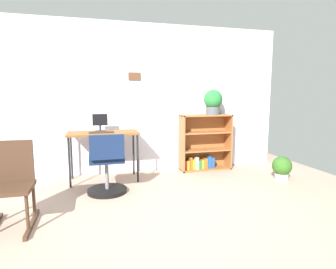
{
  "coord_description": "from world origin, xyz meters",
  "views": [
    {
      "loc": [
        -0.65,
        -2.54,
        1.3
      ],
      "look_at": [
        0.38,
        1.24,
        0.74
      ],
      "focal_mm": 30.07,
      "sensor_mm": 36.0,
      "label": 1
    }
  ],
  "objects_px": {
    "bookshelf_low": "(204,145)",
    "potted_plant_floor": "(282,167)",
    "potted_plant_on_shelf": "(213,101)",
    "office_chair": "(107,168)",
    "monitor": "(100,122)",
    "desk": "(103,136)",
    "rocking_chair": "(11,183)",
    "keyboard": "(101,132)"
  },
  "relations": [
    {
      "from": "bookshelf_low",
      "to": "potted_plant_floor",
      "type": "xyz_separation_m",
      "value": [
        0.9,
        -0.94,
        -0.23
      ]
    },
    {
      "from": "potted_plant_on_shelf",
      "to": "office_chair",
      "type": "bearing_deg",
      "value": -156.68
    },
    {
      "from": "monitor",
      "to": "bookshelf_low",
      "type": "bearing_deg",
      "value": 4.29
    },
    {
      "from": "desk",
      "to": "office_chair",
      "type": "bearing_deg",
      "value": -89.09
    },
    {
      "from": "bookshelf_low",
      "to": "potted_plant_on_shelf",
      "type": "distance_m",
      "value": 0.77
    },
    {
      "from": "desk",
      "to": "bookshelf_low",
      "type": "relative_size",
      "value": 1.08
    },
    {
      "from": "rocking_chair",
      "to": "potted_plant_floor",
      "type": "xyz_separation_m",
      "value": [
        3.56,
        0.58,
        -0.23
      ]
    },
    {
      "from": "monitor",
      "to": "potted_plant_floor",
      "type": "distance_m",
      "value": 2.85
    },
    {
      "from": "desk",
      "to": "keyboard",
      "type": "xyz_separation_m",
      "value": [
        -0.03,
        -0.09,
        0.08
      ]
    },
    {
      "from": "potted_plant_on_shelf",
      "to": "bookshelf_low",
      "type": "bearing_deg",
      "value": 155.98
    },
    {
      "from": "monitor",
      "to": "keyboard",
      "type": "height_order",
      "value": "monitor"
    },
    {
      "from": "bookshelf_low",
      "to": "potted_plant_floor",
      "type": "distance_m",
      "value": 1.32
    },
    {
      "from": "desk",
      "to": "office_chair",
      "type": "distance_m",
      "value": 0.7
    },
    {
      "from": "office_chair",
      "to": "potted_plant_floor",
      "type": "xyz_separation_m",
      "value": [
        2.6,
        -0.09,
        -0.16
      ]
    },
    {
      "from": "bookshelf_low",
      "to": "potted_plant_floor",
      "type": "bearing_deg",
      "value": -46.14
    },
    {
      "from": "potted_plant_on_shelf",
      "to": "monitor",
      "type": "bearing_deg",
      "value": -177.85
    },
    {
      "from": "potted_plant_floor",
      "to": "monitor",
      "type": "bearing_deg",
      "value": 163.07
    },
    {
      "from": "potted_plant_floor",
      "to": "office_chair",
      "type": "bearing_deg",
      "value": 178.12
    },
    {
      "from": "desk",
      "to": "office_chair",
      "type": "height_order",
      "value": "office_chair"
    },
    {
      "from": "office_chair",
      "to": "potted_plant_on_shelf",
      "type": "bearing_deg",
      "value": 23.32
    },
    {
      "from": "desk",
      "to": "monitor",
      "type": "xyz_separation_m",
      "value": [
        -0.04,
        0.11,
        0.2
      ]
    },
    {
      "from": "office_chair",
      "to": "potted_plant_on_shelf",
      "type": "xyz_separation_m",
      "value": [
        1.84,
        0.79,
        0.83
      ]
    },
    {
      "from": "monitor",
      "to": "office_chair",
      "type": "relative_size",
      "value": 0.32
    },
    {
      "from": "potted_plant_on_shelf",
      "to": "potted_plant_floor",
      "type": "relative_size",
      "value": 1.14
    },
    {
      "from": "office_chair",
      "to": "rocking_chair",
      "type": "distance_m",
      "value": 1.17
    },
    {
      "from": "keyboard",
      "to": "potted_plant_floor",
      "type": "distance_m",
      "value": 2.77
    },
    {
      "from": "rocking_chair",
      "to": "potted_plant_on_shelf",
      "type": "distance_m",
      "value": 3.24
    },
    {
      "from": "keyboard",
      "to": "rocking_chair",
      "type": "relative_size",
      "value": 0.42
    },
    {
      "from": "office_chair",
      "to": "potted_plant_on_shelf",
      "type": "height_order",
      "value": "potted_plant_on_shelf"
    },
    {
      "from": "bookshelf_low",
      "to": "potted_plant_on_shelf",
      "type": "bearing_deg",
      "value": -24.02
    },
    {
      "from": "monitor",
      "to": "potted_plant_floor",
      "type": "xyz_separation_m",
      "value": [
        2.65,
        -0.81,
        -0.68
      ]
    },
    {
      "from": "desk",
      "to": "potted_plant_on_shelf",
      "type": "xyz_separation_m",
      "value": [
        1.85,
        0.18,
        0.51
      ]
    },
    {
      "from": "rocking_chair",
      "to": "potted_plant_floor",
      "type": "bearing_deg",
      "value": 9.24
    },
    {
      "from": "office_chair",
      "to": "potted_plant_floor",
      "type": "distance_m",
      "value": 2.61
    },
    {
      "from": "keyboard",
      "to": "rocking_chair",
      "type": "distance_m",
      "value": 1.54
    },
    {
      "from": "bookshelf_low",
      "to": "desk",
      "type": "bearing_deg",
      "value": -172.13
    },
    {
      "from": "monitor",
      "to": "potted_plant_on_shelf",
      "type": "distance_m",
      "value": 1.91
    },
    {
      "from": "desk",
      "to": "rocking_chair",
      "type": "bearing_deg",
      "value": -126.55
    },
    {
      "from": "monitor",
      "to": "potted_plant_floor",
      "type": "relative_size",
      "value": 0.71
    },
    {
      "from": "desk",
      "to": "monitor",
      "type": "distance_m",
      "value": 0.23
    },
    {
      "from": "desk",
      "to": "keyboard",
      "type": "height_order",
      "value": "keyboard"
    },
    {
      "from": "rocking_chair",
      "to": "potted_plant_on_shelf",
      "type": "xyz_separation_m",
      "value": [
        2.79,
        1.46,
        0.75
      ]
    }
  ]
}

